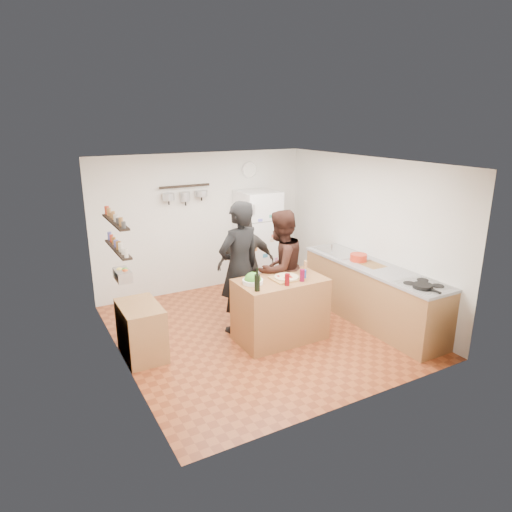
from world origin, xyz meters
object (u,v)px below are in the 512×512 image
salad_bowl (253,281)px  skillet (423,286)px  wall_clock (249,170)px  red_bowl (358,257)px  fridge (258,239)px  salt_canister (304,274)px  person_center (280,268)px  wine_bottle (257,283)px  counter_run (372,294)px  person_left (239,268)px  person_back (246,264)px  pepper_mill (305,268)px  side_table (141,331)px  prep_island (280,309)px

salad_bowl → skillet: skillet is taller
skillet → wall_clock: size_ratio=0.87×
red_bowl → fridge: bearing=109.3°
salt_canister → person_center: bearing=92.8°
wine_bottle → counter_run: 2.14m
person_left → counter_run: size_ratio=0.75×
salt_canister → person_back: bearing=101.9°
pepper_mill → side_table: 2.45m
person_back → skillet: (1.42, -2.33, 0.12)m
side_table → fridge: bearing=31.4°
prep_island → salt_canister: 0.61m
skillet → wall_clock: 3.90m
counter_run → red_bowl: (-0.05, 0.30, 0.52)m
counter_run → skillet: skillet is taller
wine_bottle → skillet: (1.96, -0.99, -0.08)m
pepper_mill → wall_clock: (0.36, 2.39, 1.16)m
pepper_mill → red_bowl: 1.06m
pepper_mill → salad_bowl: bearing=180.0°
person_center → skillet: bearing=107.2°
pepper_mill → person_center: 0.45m
prep_island → red_bowl: (1.51, 0.12, 0.52)m
person_back → wall_clock: wall_clock is taller
salt_canister → person_left: 0.94m
prep_island → counter_run: (1.56, -0.19, -0.01)m
fridge → side_table: bearing=-148.6°
salad_bowl → counter_run: 2.05m
person_left → wall_clock: (1.19, 1.91, 1.16)m
prep_island → salt_canister: (0.30, -0.12, 0.52)m
salad_bowl → wall_clock: bearing=62.8°
person_center → wine_bottle: bearing=23.0°
red_bowl → person_left: bearing=167.4°
person_left → person_center: (0.65, -0.08, -0.09)m
wine_bottle → side_table: 1.68m
pepper_mill → red_bowl: size_ratio=0.60×
salt_canister → pepper_mill: bearing=48.6°
salt_canister → person_back: size_ratio=0.08×
red_bowl → wall_clock: (-0.70, 2.33, 1.18)m
prep_island → counter_run: size_ratio=0.48×
prep_island → skillet: skillet is taller
pepper_mill → side_table: size_ratio=0.20×
salad_bowl → salt_canister: size_ratio=2.21×
person_center → wall_clock: (0.54, 1.99, 1.25)m
red_bowl → fridge: size_ratio=0.15×
person_center → wall_clock: size_ratio=5.97×
salt_canister → fridge: size_ratio=0.07×
skillet → wine_bottle: bearing=153.1°
pepper_mill → person_back: bearing=111.0°
person_center → red_bowl: 1.28m
prep_island → person_left: bearing=124.9°
fridge → wall_clock: 1.29m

